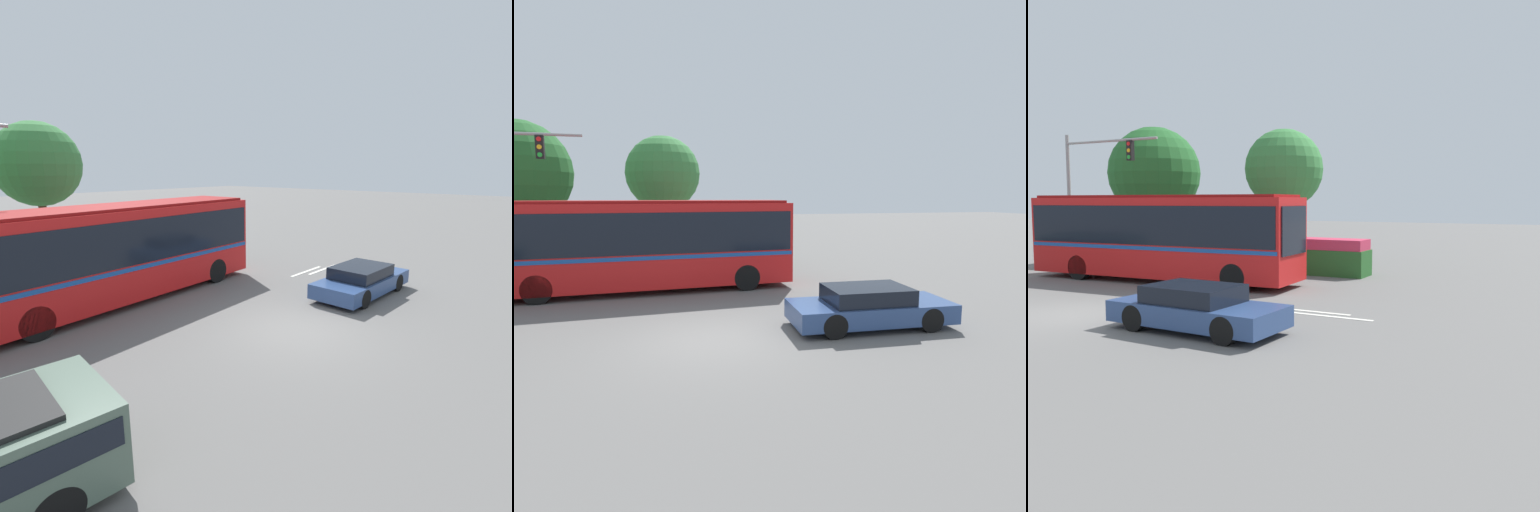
# 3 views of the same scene
# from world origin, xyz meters

# --- Properties ---
(ground_plane) EXTENTS (140.00, 140.00, 0.00)m
(ground_plane) POSITION_xyz_m (0.00, 0.00, 0.00)
(ground_plane) COLOR slate
(city_bus) EXTENTS (11.56, 3.02, 3.42)m
(city_bus) POSITION_xyz_m (-1.93, 6.27, 1.94)
(city_bus) COLOR red
(city_bus) RESTS_ON ground
(sedan_foreground) EXTENTS (4.49, 2.00, 1.13)m
(sedan_foreground) POSITION_xyz_m (4.34, -0.00, 0.55)
(sedan_foreground) COLOR navy
(sedan_foreground) RESTS_ON ground
(flowering_hedge) EXTENTS (6.42, 1.41, 1.56)m
(flowering_hedge) POSITION_xyz_m (1.76, 11.06, 0.77)
(flowering_hedge) COLOR #286028
(flowering_hedge) RESTS_ON ground
(street_tree_centre) EXTENTS (4.09, 4.09, 6.90)m
(street_tree_centre) POSITION_xyz_m (-0.84, 14.77, 4.83)
(street_tree_centre) COLOR brown
(street_tree_centre) RESTS_ON ground
(lane_stripe_near) EXTENTS (2.40, 0.16, 0.01)m
(lane_stripe_near) POSITION_xyz_m (5.89, 3.42, 0.01)
(lane_stripe_near) COLOR silver
(lane_stripe_near) RESTS_ON ground
(lane_stripe_mid) EXTENTS (2.40, 0.16, 0.01)m
(lane_stripe_mid) POSITION_xyz_m (6.68, 3.02, 0.01)
(lane_stripe_mid) COLOR silver
(lane_stripe_mid) RESTS_ON ground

